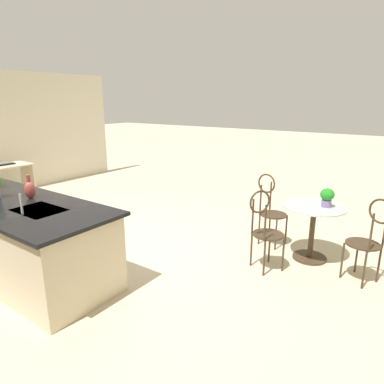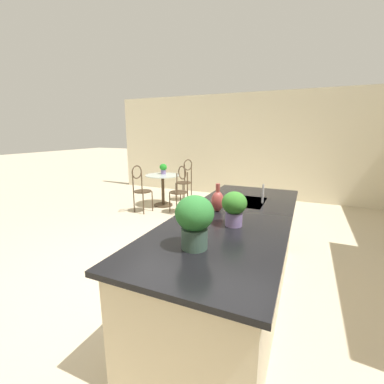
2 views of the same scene
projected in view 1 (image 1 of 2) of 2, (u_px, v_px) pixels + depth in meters
ground_plane at (94, 254)px, 4.70m from camera, size 40.00×40.00×0.00m
kitchen_island at (18, 237)px, 4.07m from camera, size 2.80×1.06×0.92m
bistro_table at (312, 227)px, 4.44m from camera, size 0.80×0.80×0.74m
chair_near_window at (369, 237)px, 3.82m from camera, size 0.52×0.50×1.04m
chair_by_island at (271, 206)px, 4.90m from camera, size 0.51×0.44×1.04m
chair_toward_desk at (265, 227)px, 4.12m from camera, size 0.52×0.52×1.04m
sink_faucet at (21, 204)px, 3.47m from camera, size 0.02×0.02×0.22m
writing_desk at (1, 177)px, 7.06m from camera, size 0.60×1.20×0.74m
keyboard at (3, 165)px, 7.08m from camera, size 0.16×0.44×0.03m
potted_plant_on_table at (327, 196)px, 4.29m from camera, size 0.17×0.17×0.24m
vase_on_counter at (30, 189)px, 4.05m from camera, size 0.13×0.13×0.29m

